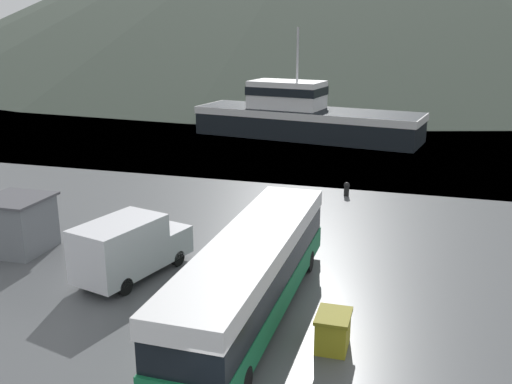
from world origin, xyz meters
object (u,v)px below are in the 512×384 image
delivery_van (129,247)px  storage_bin (333,331)px  tour_bus (253,272)px  dock_kiosk (18,224)px  fishing_boat (303,116)px

delivery_van → storage_bin: 9.50m
tour_bus → storage_bin: bearing=-22.5°
tour_bus → dock_kiosk: tour_bus is taller
tour_bus → storage_bin: 3.54m
tour_bus → fishing_boat: bearing=99.4°
storage_bin → dock_kiosk: size_ratio=0.49×
delivery_van → fishing_boat: fishing_boat is taller
storage_bin → dock_kiosk: 15.90m
storage_bin → delivery_van: bearing=160.8°
tour_bus → dock_kiosk: 12.57m
delivery_van → tour_bus: bearing=-2.4°
fishing_boat → delivery_van: bearing=8.7°
tour_bus → fishing_boat: fishing_boat is taller
delivery_van → dock_kiosk: size_ratio=1.96×
tour_bus → storage_bin: size_ratio=9.15×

